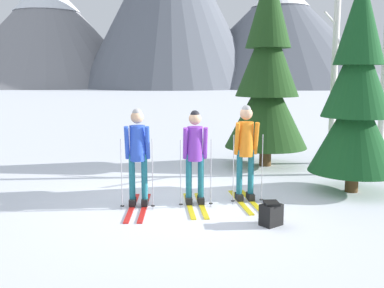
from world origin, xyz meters
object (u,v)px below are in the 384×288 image
Objects in this scene: skier_in_purple at (195,153)px; pine_tree_near at (357,95)px; birch_tree_slender at (334,77)px; skier_in_orange at (245,147)px; skier_in_blue at (138,153)px; pine_tree_mid at (267,75)px; backpack_on_snow_front at (271,214)px; birch_tree_tall at (384,82)px.

skier_in_purple is 3.46m from pine_tree_near.
skier_in_orange is at bearing -131.01° from birch_tree_slender.
birch_tree_slender is (0.66, 2.89, 0.32)m from pine_tree_near.
skier_in_blue is 0.40× the size of birch_tree_slender.
pine_tree_mid reaches higher than skier_in_purple.
birch_tree_slender is (1.81, 0.19, -0.04)m from pine_tree_mid.
skier_in_blue is 1.99m from skier_in_orange.
skier_in_orange is at bearing -109.51° from pine_tree_mid.
pine_tree_mid reaches higher than skier_in_blue.
skier_in_purple is at bearing -168.62° from skier_in_orange.
skier_in_blue reaches higher than backpack_on_snow_front.
pine_tree_near is at bearing 12.29° from skier_in_orange.
skier_in_blue is 2.55m from backpack_on_snow_front.
birch_tree_slender reaches higher than skier_in_purple.
skier_in_purple is 1.82m from backpack_on_snow_front.
skier_in_purple is 0.40× the size of birch_tree_tall.
birch_tree_tall is at bearing 22.32° from skier_in_blue.
birch_tree_slender is (2.94, 3.39, 1.26)m from skier_in_orange.
skier_in_purple is 5.46m from birch_tree_slender.
backpack_on_snow_front is at bearing -28.59° from skier_in_blue.
birch_tree_tall is at bearing -24.76° from pine_tree_mid.
skier_in_purple is at bearing 2.91° from skier_in_blue.
pine_tree_mid is 1.82m from birch_tree_slender.
skier_in_blue is 1.02m from skier_in_purple.
pine_tree_mid reaches higher than pine_tree_near.
birch_tree_slender is at bearing 116.54° from birch_tree_tall.
birch_tree_slender is 11.16× the size of backpack_on_snow_front.
backpack_on_snow_front is at bearing -120.15° from birch_tree_slender.
backpack_on_snow_front is (-3.45, -3.46, -1.99)m from birch_tree_tall.
skier_in_orange is 1.65m from backpack_on_snow_front.
skier_in_orange is 2.52m from pine_tree_near.
birch_tree_tall is at bearing -63.46° from birch_tree_slender.
birch_tree_slender reaches higher than birch_tree_tall.
birch_tree_tall is 5.28m from backpack_on_snow_front.
skier_in_purple is 4.21m from pine_tree_mid.
backpack_on_snow_front is (0.16, -1.41, -0.84)m from skier_in_orange.
backpack_on_snow_front is (-2.78, -4.79, -2.10)m from birch_tree_slender.
pine_tree_mid is at bearing 58.37° from skier_in_purple.
birch_tree_slender reaches higher than skier_in_blue.
skier_in_blue is at bearing -132.09° from pine_tree_mid.
birch_tree_tall is (2.48, -1.14, -0.14)m from pine_tree_mid.
backpack_on_snow_front is at bearing -101.92° from pine_tree_mid.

